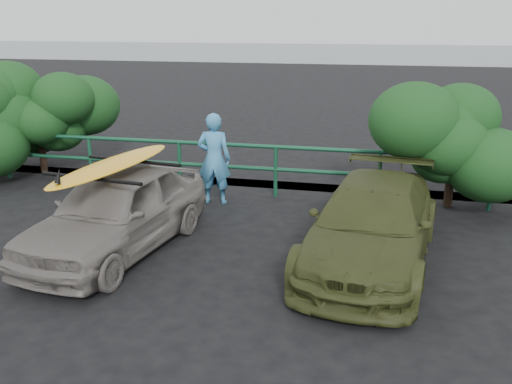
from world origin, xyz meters
TOP-DOWN VIEW (x-y plane):
  - ground at (0.00, 0.00)m, footprint 80.00×80.00m
  - ocean at (0.00, 60.00)m, footprint 200.00×200.00m
  - guardrail at (0.00, 5.00)m, footprint 14.00×0.08m
  - shrub_left at (-4.80, 5.40)m, footprint 3.20×2.40m
  - shrub_right at (5.00, 5.50)m, footprint 3.20×2.40m
  - sedan at (-0.78, 1.72)m, footprint 1.97×3.85m
  - olive_vehicle at (2.96, 2.13)m, footprint 2.12×4.23m
  - man at (-0.05, 4.32)m, footprint 0.67×0.47m
  - roof_rack at (-0.78, 1.72)m, footprint 1.76×1.34m
  - surfboard at (-0.78, 1.72)m, footprint 0.98×2.93m

SIDE VIEW (x-z plane):
  - ground at x=0.00m, z-range 0.00..0.00m
  - ocean at x=0.00m, z-range 0.00..0.00m
  - guardrail at x=0.00m, z-range 0.00..1.04m
  - olive_vehicle at x=2.96m, z-range 0.00..1.18m
  - sedan at x=-0.78m, z-range 0.00..1.26m
  - man at x=-0.05m, z-range 0.00..1.74m
  - shrub_right at x=5.00m, z-range 0.00..2.13m
  - shrub_left at x=-4.80m, z-range 0.00..2.32m
  - roof_rack at x=-0.78m, z-range 1.26..1.31m
  - surfboard at x=-0.78m, z-range 1.31..1.39m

